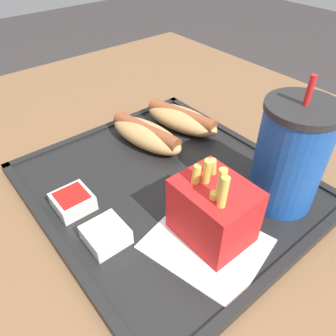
{
  "coord_description": "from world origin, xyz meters",
  "views": [
    {
      "loc": [
        0.25,
        -0.26,
        1.05
      ],
      "look_at": [
        -0.02,
        -0.03,
        0.76
      ],
      "focal_mm": 35.0,
      "sensor_mm": 36.0,
      "label": 1
    }
  ],
  "objects_px": {
    "hot_dog_far": "(181,119)",
    "sauce_cup_mayo": "(106,234)",
    "hot_dog_near": "(148,133)",
    "sauce_cup_ketchup": "(73,201)",
    "fries_carton": "(213,211)",
    "soda_cup": "(290,156)"
  },
  "relations": [
    {
      "from": "sauce_cup_mayo",
      "to": "sauce_cup_ketchup",
      "type": "xyz_separation_m",
      "value": [
        -0.08,
        -0.0,
        0.0
      ]
    },
    {
      "from": "hot_dog_far",
      "to": "hot_dog_near",
      "type": "xyz_separation_m",
      "value": [
        -0.0,
        -0.07,
        -0.0
      ]
    },
    {
      "from": "soda_cup",
      "to": "sauce_cup_ketchup",
      "type": "distance_m",
      "value": 0.29
    },
    {
      "from": "hot_dog_far",
      "to": "sauce_cup_mayo",
      "type": "relative_size",
      "value": 3.21
    },
    {
      "from": "fries_carton",
      "to": "soda_cup",
      "type": "bearing_deg",
      "value": 82.86
    },
    {
      "from": "hot_dog_near",
      "to": "fries_carton",
      "type": "bearing_deg",
      "value": -15.22
    },
    {
      "from": "fries_carton",
      "to": "sauce_cup_mayo",
      "type": "xyz_separation_m",
      "value": [
        -0.07,
        -0.11,
        -0.03
      ]
    },
    {
      "from": "hot_dog_far",
      "to": "sauce_cup_ketchup",
      "type": "distance_m",
      "value": 0.25
    },
    {
      "from": "sauce_cup_mayo",
      "to": "hot_dog_near",
      "type": "bearing_deg",
      "value": 129.36
    },
    {
      "from": "hot_dog_far",
      "to": "sauce_cup_mayo",
      "type": "bearing_deg",
      "value": -60.73
    },
    {
      "from": "sauce_cup_mayo",
      "to": "fries_carton",
      "type": "bearing_deg",
      "value": 55.65
    },
    {
      "from": "soda_cup",
      "to": "fries_carton",
      "type": "distance_m",
      "value": 0.12
    },
    {
      "from": "soda_cup",
      "to": "fries_carton",
      "type": "relative_size",
      "value": 1.5
    },
    {
      "from": "hot_dog_near",
      "to": "fries_carton",
      "type": "xyz_separation_m",
      "value": [
        0.2,
        -0.06,
        0.02
      ]
    },
    {
      "from": "sauce_cup_mayo",
      "to": "sauce_cup_ketchup",
      "type": "distance_m",
      "value": 0.08
    },
    {
      "from": "hot_dog_far",
      "to": "sauce_cup_ketchup",
      "type": "xyz_separation_m",
      "value": [
        0.06,
        -0.24,
        -0.01
      ]
    },
    {
      "from": "hot_dog_far",
      "to": "sauce_cup_mayo",
      "type": "distance_m",
      "value": 0.27
    },
    {
      "from": "sauce_cup_ketchup",
      "to": "sauce_cup_mayo",
      "type": "bearing_deg",
      "value": 3.57
    },
    {
      "from": "hot_dog_far",
      "to": "hot_dog_near",
      "type": "distance_m",
      "value": 0.07
    },
    {
      "from": "hot_dog_far",
      "to": "fries_carton",
      "type": "distance_m",
      "value": 0.24
    },
    {
      "from": "hot_dog_near",
      "to": "fries_carton",
      "type": "relative_size",
      "value": 1.26
    },
    {
      "from": "hot_dog_far",
      "to": "soda_cup",
      "type": "bearing_deg",
      "value": -3.18
    }
  ]
}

